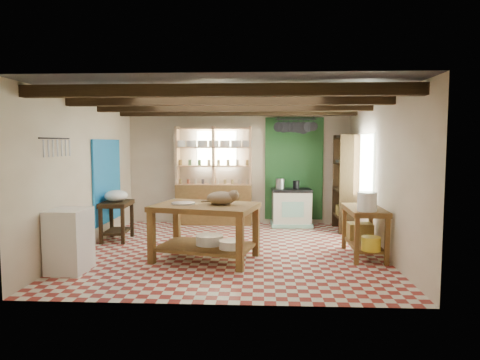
{
  "coord_description": "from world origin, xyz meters",
  "views": [
    {
      "loc": [
        0.52,
        -7.2,
        1.84
      ],
      "look_at": [
        0.14,
        0.3,
        1.18
      ],
      "focal_mm": 32.0,
      "sensor_mm": 36.0,
      "label": 1
    }
  ],
  "objects_px": {
    "stove": "(291,208)",
    "right_counter": "(364,232)",
    "work_table": "(205,232)",
    "white_cabinet": "(69,240)",
    "cat": "(221,198)",
    "prep_table": "(117,221)"
  },
  "relations": [
    {
      "from": "prep_table",
      "to": "cat",
      "type": "relative_size",
      "value": 1.6
    },
    {
      "from": "stove",
      "to": "right_counter",
      "type": "distance_m",
      "value": 2.66
    },
    {
      "from": "work_table",
      "to": "prep_table",
      "type": "height_order",
      "value": "work_table"
    },
    {
      "from": "white_cabinet",
      "to": "cat",
      "type": "xyz_separation_m",
      "value": [
        2.12,
        0.69,
        0.53
      ]
    },
    {
      "from": "right_counter",
      "to": "stove",
      "type": "bearing_deg",
      "value": 112.47
    },
    {
      "from": "right_counter",
      "to": "white_cabinet",
      "type": "bearing_deg",
      "value": -166.61
    },
    {
      "from": "work_table",
      "to": "cat",
      "type": "xyz_separation_m",
      "value": [
        0.25,
        -0.01,
        0.54
      ]
    },
    {
      "from": "work_table",
      "to": "prep_table",
      "type": "relative_size",
      "value": 2.1
    },
    {
      "from": "white_cabinet",
      "to": "right_counter",
      "type": "bearing_deg",
      "value": 14.63
    },
    {
      "from": "right_counter",
      "to": "prep_table",
      "type": "bearing_deg",
      "value": 168.36
    },
    {
      "from": "work_table",
      "to": "stove",
      "type": "bearing_deg",
      "value": 75.22
    },
    {
      "from": "stove",
      "to": "white_cabinet",
      "type": "distance_m",
      "value": 4.87
    },
    {
      "from": "prep_table",
      "to": "cat",
      "type": "bearing_deg",
      "value": -33.17
    },
    {
      "from": "prep_table",
      "to": "white_cabinet",
      "type": "bearing_deg",
      "value": -92.78
    },
    {
      "from": "work_table",
      "to": "right_counter",
      "type": "distance_m",
      "value": 2.56
    },
    {
      "from": "work_table",
      "to": "cat",
      "type": "relative_size",
      "value": 3.37
    },
    {
      "from": "work_table",
      "to": "cat",
      "type": "bearing_deg",
      "value": 11.31
    },
    {
      "from": "stove",
      "to": "cat",
      "type": "distance_m",
      "value": 3.12
    },
    {
      "from": "stove",
      "to": "right_counter",
      "type": "bearing_deg",
      "value": -70.3
    },
    {
      "from": "work_table",
      "to": "stove",
      "type": "relative_size",
      "value": 1.82
    },
    {
      "from": "right_counter",
      "to": "work_table",
      "type": "bearing_deg",
      "value": -172.52
    },
    {
      "from": "work_table",
      "to": "right_counter",
      "type": "xyz_separation_m",
      "value": [
        2.54,
        0.32,
        -0.04
      ]
    }
  ]
}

